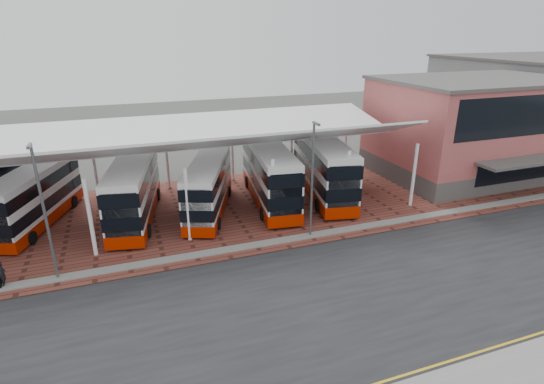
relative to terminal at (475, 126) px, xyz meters
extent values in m
plane|color=#444641|center=(-23.00, -13.92, -4.66)|extent=(140.00, 140.00, 0.00)
cube|color=black|center=(-23.00, -14.92, -4.65)|extent=(120.00, 14.00, 0.02)
cube|color=brown|center=(-21.00, -0.92, -4.63)|extent=(72.00, 16.00, 0.06)
cube|color=slate|center=(-23.00, -7.72, -4.59)|extent=(120.00, 0.80, 0.14)
cube|color=gold|center=(-23.00, -20.92, -4.63)|extent=(120.00, 0.12, 0.01)
cube|color=gold|center=(-23.00, -20.62, -4.63)|extent=(120.00, 0.12, 0.01)
cylinder|color=white|center=(-41.00, 5.58, -2.36)|extent=(0.26, 0.26, 4.60)
cylinder|color=white|center=(-35.00, -5.42, -2.06)|extent=(0.26, 0.26, 5.20)
cylinder|color=white|center=(-35.00, 5.58, -2.36)|extent=(0.26, 0.26, 4.60)
cylinder|color=white|center=(-29.00, -5.42, -2.06)|extent=(0.26, 0.26, 5.20)
cylinder|color=white|center=(-29.00, 5.58, -2.36)|extent=(0.26, 0.26, 4.60)
cylinder|color=white|center=(-23.00, -5.42, -2.06)|extent=(0.26, 0.26, 5.20)
cylinder|color=white|center=(-23.00, 5.58, -2.36)|extent=(0.26, 0.26, 4.60)
cylinder|color=white|center=(-17.00, -5.42, -2.06)|extent=(0.26, 0.26, 5.20)
cylinder|color=white|center=(-17.00, 5.58, -2.36)|extent=(0.26, 0.26, 4.60)
cylinder|color=white|center=(-11.00, -5.42, -2.06)|extent=(0.26, 0.26, 5.20)
cylinder|color=white|center=(-11.00, 5.58, -2.36)|extent=(0.26, 0.26, 4.60)
cube|color=silver|center=(-29.00, -3.22, 1.44)|extent=(37.00, 4.95, 1.95)
cube|color=silver|center=(-29.00, 2.38, 1.24)|extent=(37.00, 7.12, 1.43)
cube|color=#4C4947|center=(0.00, 0.08, -3.76)|extent=(18.00, 12.00, 1.80)
cube|color=#AC5251|center=(0.00, 0.08, 0.74)|extent=(18.00, 12.00, 7.20)
cube|color=black|center=(0.00, -5.82, 2.14)|extent=(16.00, 0.25, 3.40)
cube|color=black|center=(0.00, -5.82, -2.56)|extent=(10.00, 0.25, 2.20)
cube|color=#4C4947|center=(0.00, -6.92, -1.46)|extent=(11.00, 2.40, 0.25)
cube|color=#4C4947|center=(0.00, 0.08, 4.44)|extent=(18.40, 12.40, 0.30)
cylinder|color=#4E5156|center=(-37.00, -7.62, -0.66)|extent=(0.16, 0.16, 8.00)
cube|color=#4E5156|center=(-37.00, -7.92, 3.34)|extent=(0.15, 0.90, 0.15)
cylinder|color=#4E5156|center=(-21.00, -7.62, -0.66)|extent=(0.16, 0.16, 8.00)
cube|color=#4E5156|center=(-21.00, -7.92, 3.34)|extent=(0.15, 0.90, 0.15)
cylinder|color=black|center=(-40.68, 4.45, -4.06)|extent=(0.67, 1.12, 1.08)
cube|color=silver|center=(-38.99, 0.97, -2.42)|extent=(5.56, 10.18, 3.91)
cube|color=#A11700|center=(-38.99, 0.97, -4.01)|extent=(5.61, 10.23, 0.82)
cube|color=black|center=(-38.99, 0.97, -2.83)|extent=(5.61, 10.23, 0.86)
cube|color=black|center=(-38.99, 0.97, -1.37)|extent=(5.61, 10.23, 0.86)
cylinder|color=black|center=(-39.02, -2.43, -4.14)|extent=(0.55, 0.94, 0.91)
cylinder|color=black|center=(-38.97, 4.37, -4.14)|extent=(0.55, 0.94, 0.91)
cylinder|color=black|center=(-36.83, 3.59, -4.14)|extent=(0.55, 0.94, 0.91)
cube|color=silver|center=(-32.16, -0.40, -2.23)|extent=(4.53, 11.15, 4.25)
cube|color=#A11700|center=(-32.16, -0.40, -3.96)|extent=(4.58, 11.20, 0.89)
cube|color=black|center=(-32.16, -0.40, -2.67)|extent=(4.58, 11.20, 0.94)
cube|color=black|center=(-32.16, -0.40, -1.09)|extent=(4.58, 11.20, 0.94)
cube|color=black|center=(-33.21, -5.68, -2.32)|extent=(2.20, 0.53, 3.56)
cylinder|color=black|center=(-34.05, -3.57, -4.10)|extent=(0.46, 1.02, 0.99)
cylinder|color=black|center=(-31.63, -4.05, -4.10)|extent=(0.46, 1.02, 0.99)
cylinder|color=black|center=(-32.70, 3.26, -4.10)|extent=(0.46, 1.02, 0.99)
cylinder|color=black|center=(-30.28, 2.78, -4.10)|extent=(0.46, 1.02, 0.99)
cube|color=silver|center=(-26.69, -1.07, -2.42)|extent=(5.73, 10.11, 3.90)
cube|color=#A11700|center=(-26.69, -1.07, -4.01)|extent=(5.77, 10.16, 0.82)
cube|color=black|center=(-26.69, -1.07, -2.83)|extent=(5.77, 10.16, 0.86)
cube|color=black|center=(-26.69, -1.07, -1.38)|extent=(5.77, 10.16, 0.86)
cube|color=black|center=(-28.48, -5.68, -2.51)|extent=(1.93, 0.82, 3.26)
cylinder|color=black|center=(-28.90, -3.63, -4.15)|extent=(0.57, 0.94, 0.91)
cylinder|color=black|center=(-26.79, -4.46, -4.15)|extent=(0.57, 0.94, 0.91)
cylinder|color=black|center=(-26.59, 2.31, -4.15)|extent=(0.57, 0.94, 0.91)
cylinder|color=black|center=(-24.47, 1.49, -4.15)|extent=(0.57, 0.94, 0.91)
cube|color=silver|center=(-21.54, -0.63, -2.12)|extent=(4.07, 11.61, 4.44)
cube|color=#A11700|center=(-21.54, -0.63, -3.93)|extent=(4.11, 11.66, 0.93)
cube|color=black|center=(-21.54, -0.63, -2.58)|extent=(4.11, 11.66, 0.98)
cube|color=black|center=(-21.54, -0.63, -0.93)|extent=(4.11, 11.66, 0.98)
cube|color=black|center=(-22.28, -6.21, -2.22)|extent=(2.32, 0.41, 3.72)
cylinder|color=black|center=(-23.30, -4.06, -4.08)|extent=(0.42, 1.06, 1.03)
cylinder|color=black|center=(-20.74, -4.40, -4.08)|extent=(0.42, 1.06, 1.03)
cylinder|color=black|center=(-22.34, 3.15, -4.08)|extent=(0.42, 1.06, 1.03)
cylinder|color=black|center=(-19.77, 2.81, -4.08)|extent=(0.42, 1.06, 1.03)
cube|color=silver|center=(-16.66, -0.64, -2.04)|extent=(4.90, 12.02, 4.58)
cube|color=#A11700|center=(-16.66, -0.64, -3.91)|extent=(4.95, 12.07, 0.96)
cube|color=black|center=(-16.66, -0.64, -2.52)|extent=(4.95, 12.07, 1.01)
cube|color=black|center=(-16.66, -0.64, -0.82)|extent=(4.95, 12.07, 1.01)
cube|color=black|center=(-17.79, -6.34, -2.15)|extent=(2.37, 0.57, 3.84)
cylinder|color=black|center=(-18.70, -4.06, -4.07)|extent=(0.50, 1.10, 1.07)
cylinder|color=black|center=(-16.09, -4.58, -4.07)|extent=(0.50, 1.10, 1.07)
cylinder|color=black|center=(-17.23, 3.30, -4.07)|extent=(0.50, 1.10, 1.07)
cylinder|color=black|center=(-14.62, 2.78, -4.07)|extent=(0.50, 1.10, 1.07)
imported|color=black|center=(-39.71, -7.48, -3.82)|extent=(0.46, 0.62, 1.56)
camera|label=1|loc=(-32.56, -31.66, 8.83)|focal=28.00mm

